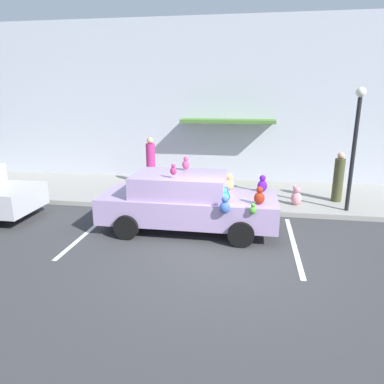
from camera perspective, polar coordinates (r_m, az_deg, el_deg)
ground_plane at (r=8.27m, az=3.87°, el=-10.28°), size 60.00×60.00×0.00m
sidewalk at (r=12.92m, az=6.05°, el=-0.30°), size 24.00×4.00×0.15m
storefront_building at (r=14.57m, az=6.93°, el=13.93°), size 24.00×1.25×6.40m
parking_stripe_front at (r=9.22m, az=16.00°, el=-8.02°), size 0.12×3.60×0.01m
parking_stripe_rear at (r=10.07m, az=-16.15°, el=-5.98°), size 0.12×3.60×0.01m
plush_covered_car at (r=9.51m, az=-0.84°, el=-1.54°), size 4.66×2.07×1.93m
teddy_bear_on_sidewalk at (r=11.76m, az=16.40°, el=-0.61°), size 0.33×0.28×0.64m
street_lamp_post at (r=11.37m, az=24.72°, el=8.05°), size 0.28×0.28×3.61m
pedestrian_near_shopfront at (r=12.51m, az=22.41°, el=1.98°), size 0.33×0.33×1.63m
pedestrian_walking_past at (r=13.69m, az=-6.62°, el=4.65°), size 0.35×0.35×1.85m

